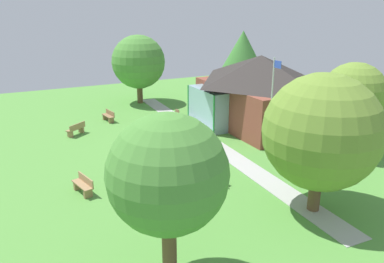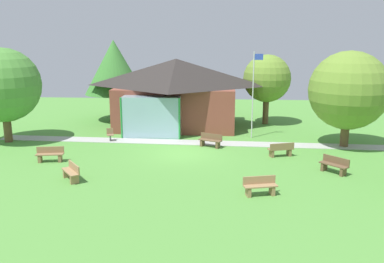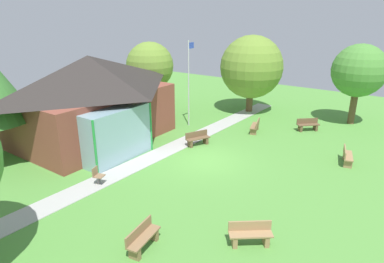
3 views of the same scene
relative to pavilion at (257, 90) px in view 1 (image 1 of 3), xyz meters
name	(u,v)px [view 1 (image 1 of 3)]	position (x,y,z in m)	size (l,w,h in m)	color
ground_plane	(173,146)	(1.30, -7.41, -2.73)	(44.00, 44.00, 0.00)	#54933D
pavilion	(257,90)	(0.00, 0.00, 0.00)	(9.87, 7.79, 5.23)	brown
footpath	(207,140)	(1.30, -4.87, -2.71)	(25.62, 1.30, 0.03)	#ADADA8
flagpole	(272,105)	(5.70, -3.17, 0.52)	(0.64, 0.08, 5.90)	silver
bench_front_left	(76,129)	(-3.69, -12.55, -2.32)	(1.27, 1.45, 0.84)	#9E7A51
bench_lawn_far_right	(183,208)	(9.40, -10.48, -2.32)	(1.35, 1.39, 0.84)	brown
bench_front_right	(83,185)	(5.32, -13.81, -2.32)	(1.56, 0.79, 0.84)	#9E7A51
bench_rear_near_path	(206,144)	(2.89, -5.84, -2.32)	(1.54, 1.04, 0.84)	brown
bench_mid_right	(213,175)	(7.07, -7.69, -2.32)	(1.56, 0.86, 0.84)	olive
bench_mid_left	(109,116)	(-5.99, -9.67, -2.32)	(1.55, 0.68, 0.84)	olive
patio_chair_west	(176,115)	(-3.88, -4.85, -2.31)	(0.56, 0.56, 0.86)	#8C6B4C
tree_east_hedge	(321,132)	(11.41, -5.10, 0.87)	(4.89, 4.89, 6.05)	brown
tree_behind_pavilion_left	(243,57)	(-5.26, 2.12, 1.69)	(4.87, 4.87, 6.63)	brown
tree_far_east	(168,175)	(12.83, -12.54, 1.09)	(3.65, 3.65, 5.67)	brown
tree_behind_pavilion_right	(353,95)	(7.09, 1.64, 0.90)	(3.74, 3.74, 5.52)	brown
tree_west_hedge	(139,62)	(-10.62, -5.50, 1.06)	(4.82, 4.82, 6.20)	brown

